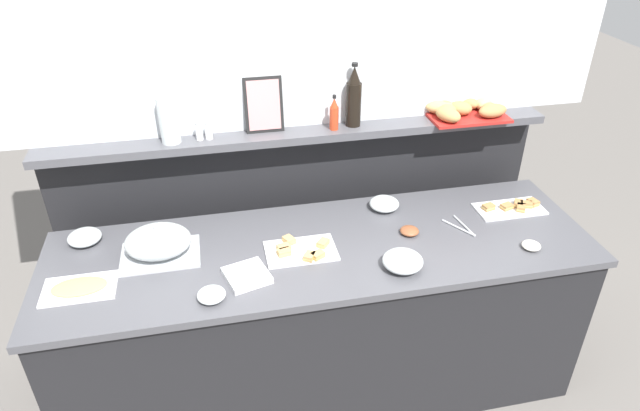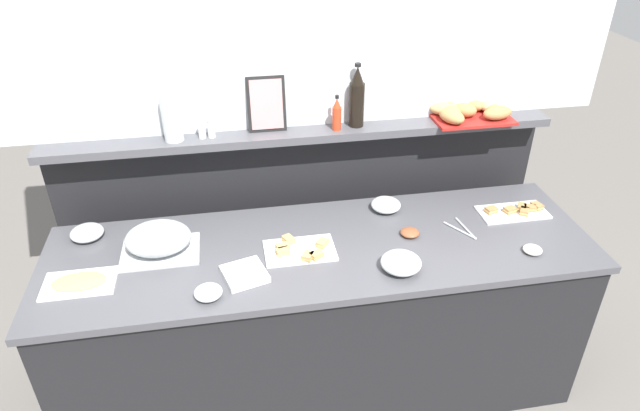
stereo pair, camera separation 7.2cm
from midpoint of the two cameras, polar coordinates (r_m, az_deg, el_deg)
ground_plane at (r=3.55m, az=-2.42°, el=-10.28°), size 12.00×12.00×0.00m
buffet_counter at (r=2.82m, az=-0.49°, el=-11.50°), size 2.48×0.75×0.89m
back_ledge_unit at (r=3.11m, az=-2.54°, el=-1.82°), size 2.53×0.22×1.25m
sandwich_platter_side at (r=2.49m, az=-2.78°, el=-4.58°), size 0.32×0.21×0.04m
sandwich_platter_rear at (r=2.94m, az=18.31°, el=-0.20°), size 0.34×0.17×0.04m
cold_cuts_platter at (r=2.50m, az=-24.09°, el=-7.68°), size 0.29×0.18×0.02m
serving_cloche at (r=2.54m, az=-16.95°, el=-3.65°), size 0.34×0.24×0.17m
glass_bowl_large at (r=2.29m, az=-11.91°, el=-8.95°), size 0.11×0.11×0.05m
glass_bowl_medium at (r=2.77m, az=-23.56°, el=-3.02°), size 0.15×0.15×0.06m
glass_bowl_small at (r=2.41m, az=7.58°, el=-5.69°), size 0.18×0.18×0.07m
glass_bowl_extra at (r=2.80m, az=5.83°, el=0.14°), size 0.15×0.15×0.06m
condiment_bowl_teal at (r=2.67m, az=20.02°, el=-3.86°), size 0.08×0.08×0.03m
condiment_bowl_red at (r=2.64m, az=8.34°, el=-2.58°), size 0.09×0.09×0.03m
serving_tongs at (r=2.73m, az=13.54°, el=-2.17°), size 0.10×0.19×0.01m
napkin_stack at (r=2.37m, az=-8.33°, el=-7.08°), size 0.21×0.21×0.03m
wine_bottle_dark at (r=2.78m, az=2.70°, el=10.90°), size 0.08×0.08×0.32m
hot_sauce_bottle at (r=2.75m, az=0.69°, el=9.25°), size 0.04×0.04×0.18m
salt_shaker at (r=2.72m, az=-12.98°, el=7.39°), size 0.03×0.03×0.09m
pepper_shaker at (r=2.72m, az=-12.05°, el=7.49°), size 0.03×0.03×0.09m
bread_basket at (r=2.98m, az=13.71°, el=9.44°), size 0.42×0.30×0.08m
framed_picture at (r=2.73m, az=-6.52°, el=10.15°), size 0.18×0.05×0.27m
water_carafe at (r=2.70m, az=-15.93°, el=8.37°), size 0.09×0.09×0.22m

